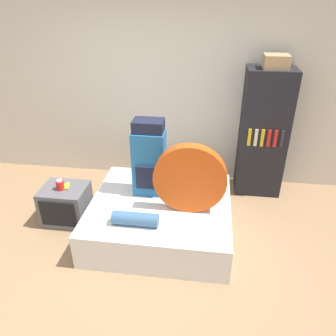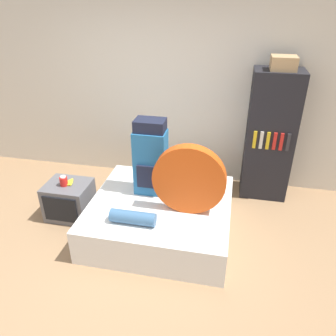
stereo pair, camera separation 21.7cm
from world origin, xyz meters
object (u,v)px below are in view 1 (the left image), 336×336
cardboard_box (276,62)px  canister (60,185)px  television (66,204)px  backpack (149,159)px  bookshelf (263,134)px  sleeping_roll (135,219)px  tent_bag (190,179)px

cardboard_box → canister: bearing=-156.7°
television → cardboard_box: (2.44, 1.03, 1.58)m
backpack → bookshelf: bearing=33.5°
sleeping_roll → canister: bearing=155.1°
television → cardboard_box: bearing=23.0°
backpack → television: bearing=-171.5°
tent_bag → canister: size_ratio=6.17×
tent_bag → bookshelf: bookshelf is taller
television → canister: size_ratio=4.24×
backpack → tent_bag: backpack is taller
canister → bookshelf: bookshelf is taller
sleeping_roll → television: 1.15m
sleeping_roll → bookshelf: size_ratio=0.28×
sleeping_roll → cardboard_box: cardboard_box is taller
cardboard_box → television: bearing=-157.0°
tent_bag → television: tent_bag is taller
sleeping_roll → canister: size_ratio=3.80×
television → canister: canister is taller
sleeping_roll → canister: canister is taller
tent_bag → sleeping_roll: tent_bag is taller
tent_bag → cardboard_box: size_ratio=2.65×
television → bookshelf: bookshelf is taller
bookshelf → cardboard_box: 0.94m
tent_bag → canister: 1.58m
tent_bag → sleeping_roll: (-0.53, -0.35, -0.32)m
television → bookshelf: (2.42, 1.07, 0.63)m
television → cardboard_box: size_ratio=1.82×
television → bookshelf: size_ratio=0.31×
tent_bag → sleeping_roll: 0.71m
backpack → bookshelf: 1.66m
cardboard_box → sleeping_roll: bearing=-133.1°
backpack → sleeping_roll: bearing=-92.9°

